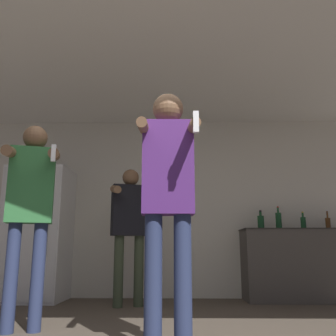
{
  "coord_description": "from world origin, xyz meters",
  "views": [
    {
      "loc": [
        0.29,
        -2.1,
        0.66
      ],
      "look_at": [
        0.23,
        0.53,
        1.23
      ],
      "focal_mm": 40.0,
      "sensor_mm": 36.0,
      "label": 1
    }
  ],
  "objects_px": {
    "refrigerator": "(38,233)",
    "person_spectator_back": "(130,220)",
    "bottle_tall_gin": "(328,223)",
    "bottle_dark_rum": "(279,220)",
    "bottle_clear_vodka": "(303,222)",
    "person_man_side": "(30,200)",
    "person_woman_foreground": "(168,190)",
    "bottle_green_wine": "(261,222)"
  },
  "relations": [
    {
      "from": "refrigerator",
      "to": "bottle_tall_gin",
      "type": "distance_m",
      "value": 3.93
    },
    {
      "from": "bottle_dark_rum",
      "to": "bottle_green_wine",
      "type": "distance_m",
      "value": 0.24
    },
    {
      "from": "refrigerator",
      "to": "person_spectator_back",
      "type": "relative_size",
      "value": 1.06
    },
    {
      "from": "bottle_clear_vodka",
      "to": "bottle_dark_rum",
      "type": "bearing_deg",
      "value": 180.0
    },
    {
      "from": "person_woman_foreground",
      "to": "person_man_side",
      "type": "relative_size",
      "value": 1.03
    },
    {
      "from": "refrigerator",
      "to": "bottle_tall_gin",
      "type": "relative_size",
      "value": 6.63
    },
    {
      "from": "bottle_clear_vodka",
      "to": "bottle_tall_gin",
      "type": "bearing_deg",
      "value": 0.0
    },
    {
      "from": "refrigerator",
      "to": "bottle_green_wine",
      "type": "height_order",
      "value": "refrigerator"
    },
    {
      "from": "person_spectator_back",
      "to": "person_woman_foreground",
      "type": "bearing_deg",
      "value": -75.47
    },
    {
      "from": "person_man_side",
      "to": "refrigerator",
      "type": "bearing_deg",
      "value": 107.76
    },
    {
      "from": "bottle_green_wine",
      "to": "bottle_tall_gin",
      "type": "bearing_deg",
      "value": -0.0
    },
    {
      "from": "bottle_dark_rum",
      "to": "person_spectator_back",
      "type": "relative_size",
      "value": 0.19
    },
    {
      "from": "refrigerator",
      "to": "bottle_clear_vodka",
      "type": "relative_size",
      "value": 7.19
    },
    {
      "from": "bottle_dark_rum",
      "to": "bottle_green_wine",
      "type": "bearing_deg",
      "value": 180.0
    },
    {
      "from": "person_woman_foreground",
      "to": "bottle_clear_vodka",
      "type": "bearing_deg",
      "value": 54.98
    },
    {
      "from": "refrigerator",
      "to": "person_spectator_back",
      "type": "bearing_deg",
      "value": -19.49
    },
    {
      "from": "refrigerator",
      "to": "person_woman_foreground",
      "type": "xyz_separation_m",
      "value": [
        1.8,
        -2.42,
        0.2
      ]
    },
    {
      "from": "bottle_dark_rum",
      "to": "bottle_clear_vodka",
      "type": "height_order",
      "value": "bottle_dark_rum"
    },
    {
      "from": "person_spectator_back",
      "to": "bottle_tall_gin",
      "type": "bearing_deg",
      "value": 12.6
    },
    {
      "from": "bottle_tall_gin",
      "to": "bottle_green_wine",
      "type": "bearing_deg",
      "value": 180.0
    },
    {
      "from": "bottle_dark_rum",
      "to": "person_man_side",
      "type": "bearing_deg",
      "value": -143.31
    },
    {
      "from": "person_woman_foreground",
      "to": "bottle_tall_gin",
      "type": "bearing_deg",
      "value": 50.26
    },
    {
      "from": "bottle_dark_rum",
      "to": "bottle_green_wine",
      "type": "height_order",
      "value": "bottle_dark_rum"
    },
    {
      "from": "refrigerator",
      "to": "person_man_side",
      "type": "bearing_deg",
      "value": -72.24
    },
    {
      "from": "bottle_green_wine",
      "to": "bottle_clear_vodka",
      "type": "bearing_deg",
      "value": -0.0
    },
    {
      "from": "person_woman_foreground",
      "to": "person_man_side",
      "type": "height_order",
      "value": "person_woman_foreground"
    },
    {
      "from": "refrigerator",
      "to": "bottle_clear_vodka",
      "type": "bearing_deg",
      "value": 2.11
    },
    {
      "from": "bottle_dark_rum",
      "to": "bottle_clear_vodka",
      "type": "bearing_deg",
      "value": -0.0
    },
    {
      "from": "bottle_tall_gin",
      "to": "person_woman_foreground",
      "type": "height_order",
      "value": "person_woman_foreground"
    },
    {
      "from": "refrigerator",
      "to": "person_woman_foreground",
      "type": "distance_m",
      "value": 3.02
    },
    {
      "from": "bottle_green_wine",
      "to": "bottle_clear_vodka",
      "type": "height_order",
      "value": "bottle_green_wine"
    },
    {
      "from": "bottle_dark_rum",
      "to": "person_spectator_back",
      "type": "distance_m",
      "value": 2.05
    },
    {
      "from": "bottle_tall_gin",
      "to": "bottle_clear_vodka",
      "type": "height_order",
      "value": "bottle_tall_gin"
    },
    {
      "from": "refrigerator",
      "to": "person_man_side",
      "type": "xyz_separation_m",
      "value": [
        0.59,
        -1.85,
        0.21
      ]
    },
    {
      "from": "bottle_clear_vodka",
      "to": "person_spectator_back",
      "type": "height_order",
      "value": "person_spectator_back"
    },
    {
      "from": "bottle_clear_vodka",
      "to": "person_man_side",
      "type": "relative_size",
      "value": 0.14
    },
    {
      "from": "person_woman_foreground",
      "to": "person_man_side",
      "type": "distance_m",
      "value": 1.33
    },
    {
      "from": "bottle_tall_gin",
      "to": "person_woman_foreground",
      "type": "relative_size",
      "value": 0.15
    },
    {
      "from": "refrigerator",
      "to": "person_spectator_back",
      "type": "xyz_separation_m",
      "value": [
        1.29,
        -0.46,
        0.14
      ]
    },
    {
      "from": "bottle_dark_rum",
      "to": "person_man_side",
      "type": "xyz_separation_m",
      "value": [
        -2.66,
        -1.98,
        0.03
      ]
    },
    {
      "from": "bottle_tall_gin",
      "to": "person_spectator_back",
      "type": "bearing_deg",
      "value": -167.4
    },
    {
      "from": "bottle_dark_rum",
      "to": "bottle_green_wine",
      "type": "relative_size",
      "value": 1.21
    }
  ]
}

